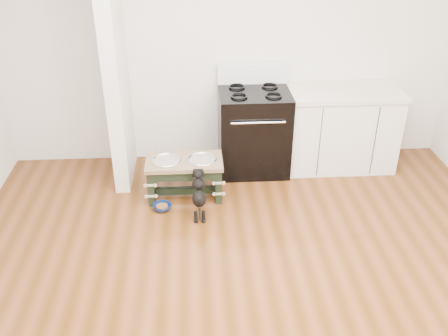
# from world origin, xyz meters

# --- Properties ---
(ground) EXTENTS (5.00, 5.00, 0.00)m
(ground) POSITION_xyz_m (0.00, 0.00, 0.00)
(ground) COLOR #4F2B0E
(ground) RESTS_ON ground
(room_shell) EXTENTS (5.00, 5.00, 5.00)m
(room_shell) POSITION_xyz_m (0.00, 0.00, 1.62)
(room_shell) COLOR silver
(room_shell) RESTS_ON ground
(partition_wall) EXTENTS (0.15, 0.80, 2.70)m
(partition_wall) POSITION_xyz_m (-1.18, 2.10, 1.35)
(partition_wall) COLOR silver
(partition_wall) RESTS_ON ground
(oven_range) EXTENTS (0.76, 0.69, 1.14)m
(oven_range) POSITION_xyz_m (0.25, 2.16, 0.48)
(oven_range) COLOR black
(oven_range) RESTS_ON ground
(cabinet_run) EXTENTS (1.24, 0.64, 0.91)m
(cabinet_run) POSITION_xyz_m (1.23, 2.18, 0.45)
(cabinet_run) COLOR silver
(cabinet_run) RESTS_ON ground
(dog_feeder) EXTENTS (0.77, 0.41, 0.44)m
(dog_feeder) POSITION_xyz_m (-0.52, 1.60, 0.30)
(dog_feeder) COLOR black
(dog_feeder) RESTS_ON ground
(puppy) EXTENTS (0.14, 0.40, 0.47)m
(puppy) POSITION_xyz_m (-0.38, 1.24, 0.26)
(puppy) COLOR black
(puppy) RESTS_ON ground
(floor_bowl) EXTENTS (0.20, 0.20, 0.06)m
(floor_bowl) POSITION_xyz_m (-0.75, 1.36, 0.03)
(floor_bowl) COLOR navy
(floor_bowl) RESTS_ON ground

